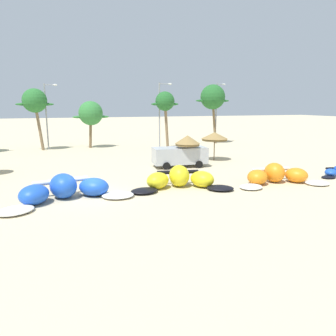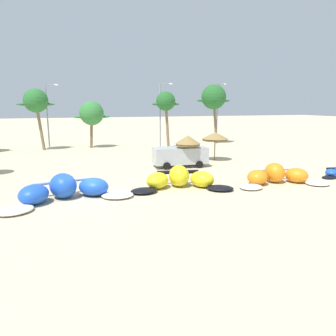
{
  "view_description": "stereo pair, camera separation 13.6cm",
  "coord_description": "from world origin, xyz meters",
  "px_view_note": "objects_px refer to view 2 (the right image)",
  "views": [
    {
      "loc": [
        -1.97,
        -20.72,
        5.76
      ],
      "look_at": [
        5.79,
        2.0,
        1.0
      ],
      "focal_mm": 34.27,
      "sensor_mm": 36.0,
      "label": 1
    },
    {
      "loc": [
        -1.84,
        -20.76,
        5.76
      ],
      "look_at": [
        5.79,
        2.0,
        1.0
      ],
      "focal_mm": 34.27,
      "sensor_mm": 36.0,
      "label": 2
    }
  ],
  "objects_px": {
    "kite_center": "(277,176)",
    "palm_center_right": "(166,102)",
    "parked_van": "(179,155)",
    "lamppost_east_center": "(161,112)",
    "beach_umbrella_outermost": "(215,136)",
    "palm_center_left": "(92,114)",
    "kite_left_of_center": "(180,179)",
    "lamppost_west_center": "(48,113)",
    "palm_left_of_gap": "(36,101)",
    "palm_right_of_gap": "(214,97)",
    "lamppost_east": "(218,110)",
    "kite_left": "(65,190)",
    "beach_umbrella_near_palms": "(188,141)"
  },
  "relations": [
    {
      "from": "beach_umbrella_near_palms",
      "to": "beach_umbrella_outermost",
      "type": "xyz_separation_m",
      "value": [
        4.15,
        2.7,
        0.0
      ]
    },
    {
      "from": "parked_van",
      "to": "lamppost_west_center",
      "type": "height_order",
      "value": "lamppost_west_center"
    },
    {
      "from": "beach_umbrella_outermost",
      "to": "lamppost_east_center",
      "type": "bearing_deg",
      "value": 104.6
    },
    {
      "from": "kite_left_of_center",
      "to": "palm_center_left",
      "type": "xyz_separation_m",
      "value": [
        -3.67,
        23.82,
        3.99
      ]
    },
    {
      "from": "parked_van",
      "to": "lamppost_east_center",
      "type": "relative_size",
      "value": 0.6
    },
    {
      "from": "palm_center_left",
      "to": "palm_center_right",
      "type": "height_order",
      "value": "palm_center_right"
    },
    {
      "from": "beach_umbrella_near_palms",
      "to": "palm_center_right",
      "type": "relative_size",
      "value": 0.4
    },
    {
      "from": "lamppost_east",
      "to": "lamppost_west_center",
      "type": "bearing_deg",
      "value": 178.65
    },
    {
      "from": "beach_umbrella_outermost",
      "to": "palm_center_left",
      "type": "distance_m",
      "value": 18.26
    },
    {
      "from": "lamppost_east_center",
      "to": "kite_center",
      "type": "bearing_deg",
      "value": -83.29
    },
    {
      "from": "kite_center",
      "to": "palm_center_right",
      "type": "bearing_deg",
      "value": 95.44
    },
    {
      "from": "beach_umbrella_near_palms",
      "to": "parked_van",
      "type": "xyz_separation_m",
      "value": [
        -0.7,
        0.46,
        -1.41
      ]
    },
    {
      "from": "beach_umbrella_near_palms",
      "to": "lamppost_east",
      "type": "xyz_separation_m",
      "value": [
        11.51,
        16.55,
        2.44
      ]
    },
    {
      "from": "kite_left_of_center",
      "to": "lamppost_west_center",
      "type": "relative_size",
      "value": 0.87
    },
    {
      "from": "palm_left_of_gap",
      "to": "lamppost_east_center",
      "type": "distance_m",
      "value": 15.8
    },
    {
      "from": "kite_center",
      "to": "beach_umbrella_outermost",
      "type": "relative_size",
      "value": 2.46
    },
    {
      "from": "kite_left",
      "to": "palm_left_of_gap",
      "type": "bearing_deg",
      "value": 96.52
    },
    {
      "from": "beach_umbrella_near_palms",
      "to": "palm_right_of_gap",
      "type": "bearing_deg",
      "value": 56.88
    },
    {
      "from": "lamppost_east",
      "to": "palm_center_left",
      "type": "bearing_deg",
      "value": 178.59
    },
    {
      "from": "lamppost_west_center",
      "to": "kite_left",
      "type": "bearing_deg",
      "value": -86.78
    },
    {
      "from": "kite_center",
      "to": "palm_left_of_gap",
      "type": "height_order",
      "value": "palm_left_of_gap"
    },
    {
      "from": "lamppost_east_center",
      "to": "beach_umbrella_near_palms",
      "type": "bearing_deg",
      "value": -96.55
    },
    {
      "from": "palm_center_right",
      "to": "lamppost_east",
      "type": "relative_size",
      "value": 0.84
    },
    {
      "from": "lamppost_west_center",
      "to": "lamppost_east_center",
      "type": "height_order",
      "value": "lamppost_east_center"
    },
    {
      "from": "lamppost_east",
      "to": "kite_left",
      "type": "bearing_deg",
      "value": -133.48
    },
    {
      "from": "kite_left_of_center",
      "to": "lamppost_west_center",
      "type": "xyz_separation_m",
      "value": [
        -9.1,
        23.93,
        4.12
      ]
    },
    {
      "from": "beach_umbrella_outermost",
      "to": "lamppost_east_center",
      "type": "height_order",
      "value": "lamppost_east_center"
    },
    {
      "from": "palm_center_right",
      "to": "beach_umbrella_outermost",
      "type": "bearing_deg",
      "value": -77.65
    },
    {
      "from": "palm_center_right",
      "to": "lamppost_west_center",
      "type": "bearing_deg",
      "value": 162.5
    },
    {
      "from": "beach_umbrella_outermost",
      "to": "palm_center_left",
      "type": "xyz_separation_m",
      "value": [
        -11.14,
        14.32,
        2.07
      ]
    },
    {
      "from": "kite_left_of_center",
      "to": "lamppost_west_center",
      "type": "height_order",
      "value": "lamppost_west_center"
    },
    {
      "from": "kite_left",
      "to": "lamppost_east_center",
      "type": "bearing_deg",
      "value": 58.12
    },
    {
      "from": "palm_center_right",
      "to": "lamppost_east_center",
      "type": "xyz_separation_m",
      "value": [
        -0.5,
        0.35,
        -1.23
      ]
    },
    {
      "from": "kite_left_of_center",
      "to": "lamppost_east_center",
      "type": "bearing_deg",
      "value": 76.3
    },
    {
      "from": "kite_center",
      "to": "beach_umbrella_near_palms",
      "type": "bearing_deg",
      "value": 116.34
    },
    {
      "from": "parked_van",
      "to": "beach_umbrella_outermost",
      "type": "bearing_deg",
      "value": 24.71
    },
    {
      "from": "palm_right_of_gap",
      "to": "lamppost_east_center",
      "type": "height_order",
      "value": "palm_right_of_gap"
    },
    {
      "from": "lamppost_east_center",
      "to": "lamppost_east",
      "type": "height_order",
      "value": "lamppost_east"
    },
    {
      "from": "beach_umbrella_outermost",
      "to": "palm_left_of_gap",
      "type": "distance_m",
      "value": 23.05
    },
    {
      "from": "kite_center",
      "to": "palm_center_left",
      "type": "bearing_deg",
      "value": 113.65
    },
    {
      "from": "kite_left_of_center",
      "to": "palm_right_of_gap",
      "type": "bearing_deg",
      "value": 58.86
    },
    {
      "from": "kite_left_of_center",
      "to": "lamppost_east_center",
      "type": "relative_size",
      "value": 0.85
    },
    {
      "from": "parked_van",
      "to": "palm_center_left",
      "type": "xyz_separation_m",
      "value": [
        -6.29,
        16.55,
        3.49
      ]
    },
    {
      "from": "palm_right_of_gap",
      "to": "lamppost_east_center",
      "type": "distance_m",
      "value": 9.99
    },
    {
      "from": "kite_left",
      "to": "palm_center_right",
      "type": "xyz_separation_m",
      "value": [
        13.05,
        19.81,
        5.43
      ]
    },
    {
      "from": "palm_center_right",
      "to": "palm_center_left",
      "type": "bearing_deg",
      "value": 153.7
    },
    {
      "from": "parked_van",
      "to": "lamppost_west_center",
      "type": "xyz_separation_m",
      "value": [
        -11.73,
        16.66,
        3.62
      ]
    },
    {
      "from": "kite_left",
      "to": "beach_umbrella_near_palms",
      "type": "relative_size",
      "value": 2.74
    },
    {
      "from": "palm_right_of_gap",
      "to": "lamppost_east",
      "type": "xyz_separation_m",
      "value": [
        0.85,
        0.22,
        -1.85
      ]
    },
    {
      "from": "kite_left_of_center",
      "to": "beach_umbrella_near_palms",
      "type": "distance_m",
      "value": 7.82
    }
  ]
}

